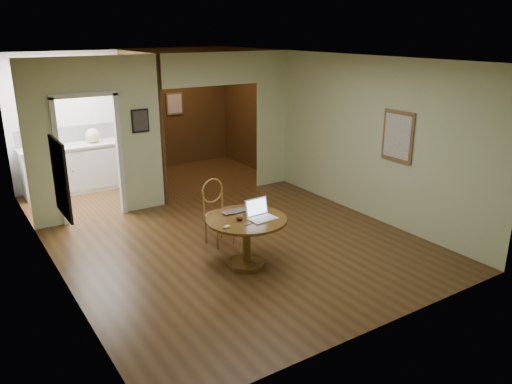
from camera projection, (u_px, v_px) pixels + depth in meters
floor at (247, 249)px, 7.37m from camera, size 5.00×5.00×0.00m
room_shell at (136, 132)px, 9.20m from camera, size 5.20×7.50×5.00m
dining_table at (247, 230)px, 6.74m from camera, size 1.10×1.10×0.68m
chair at (217, 208)px, 7.46m from camera, size 0.47×0.47×0.99m
open_laptop at (260, 213)px, 6.68m from camera, size 0.37×0.33×0.25m
closed_laptop at (237, 213)px, 6.84m from camera, size 0.37×0.24×0.03m
mouse at (227, 227)px, 6.35m from camera, size 0.11×0.07×0.04m
wine_glass at (240, 217)px, 6.58m from camera, size 0.10×0.10×0.11m
pen at (249, 224)px, 6.47m from camera, size 0.13×0.04×0.01m
kitchen_cabinet at (77, 168)px, 9.87m from camera, size 2.06×0.60×0.94m
grocery_bag at (93, 136)px, 9.87m from camera, size 0.30×0.26×0.29m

